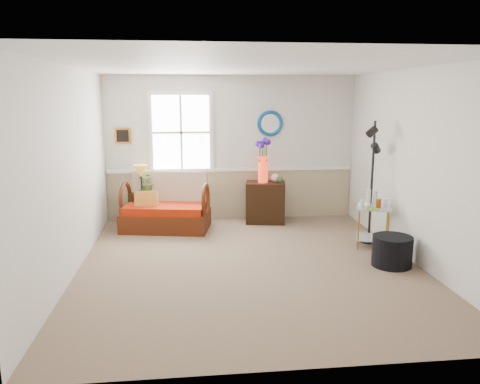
{
  "coord_description": "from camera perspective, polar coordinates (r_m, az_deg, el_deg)",
  "views": [
    {
      "loc": [
        -0.78,
        -5.93,
        2.22
      ],
      "look_at": [
        -0.1,
        0.21,
        0.96
      ],
      "focal_mm": 35.0,
      "sensor_mm": 36.0,
      "label": 1
    }
  ],
  "objects": [
    {
      "name": "floor",
      "position": [
        6.37,
        1.1,
        -8.85
      ],
      "size": [
        4.5,
        5.0,
        0.01
      ],
      "primitive_type": "cube",
      "color": "#7E644E",
      "rests_on": "ground"
    },
    {
      "name": "wainscot",
      "position": [
        8.62,
        -1.01,
        -0.32
      ],
      "size": [
        4.46,
        0.02,
        0.9
      ],
      "primitive_type": "cube",
      "color": "tan",
      "rests_on": "walls"
    },
    {
      "name": "chair_rail",
      "position": [
        8.53,
        -1.01,
        2.76
      ],
      "size": [
        4.46,
        0.04,
        0.06
      ],
      "primitive_type": "cube",
      "color": "white",
      "rests_on": "walls"
    },
    {
      "name": "loveseat",
      "position": [
        8.0,
        -9.06,
        -1.27
      ],
      "size": [
        1.56,
        1.07,
        0.94
      ],
      "primitive_type": null,
      "rotation": [
        0.0,
        0.0,
        -0.19
      ],
      "color": "#5C1F09",
      "rests_on": "floor"
    },
    {
      "name": "ceiling",
      "position": [
        5.99,
        1.2,
        15.17
      ],
      "size": [
        4.5,
        5.0,
        0.01
      ],
      "primitive_type": "cube",
      "color": "white",
      "rests_on": "walls"
    },
    {
      "name": "mirror",
      "position": [
        8.55,
        3.69,
        8.35
      ],
      "size": [
        0.47,
        0.07,
        0.47
      ],
      "primitive_type": "torus",
      "rotation": [
        1.57,
        0.0,
        0.0
      ],
      "color": "#14689F",
      "rests_on": "walls"
    },
    {
      "name": "picture",
      "position": [
        8.51,
        -14.11,
        6.66
      ],
      "size": [
        0.28,
        0.03,
        0.28
      ],
      "primitive_type": "cube",
      "color": "#B57A2A",
      "rests_on": "walls"
    },
    {
      "name": "cabinet",
      "position": [
        8.38,
        3.11,
        -1.27
      ],
      "size": [
        0.75,
        0.55,
        0.73
      ],
      "primitive_type": null,
      "rotation": [
        0.0,
        0.0,
        -0.17
      ],
      "color": "black",
      "rests_on": "floor"
    },
    {
      "name": "floor_lamp",
      "position": [
        7.39,
        15.76,
        1.09
      ],
      "size": [
        0.34,
        0.34,
        1.87
      ],
      "primitive_type": null,
      "rotation": [
        0.0,
        0.0,
        0.32
      ],
      "color": "black",
      "rests_on": "floor"
    },
    {
      "name": "window",
      "position": [
        8.42,
        -7.19,
        7.21
      ],
      "size": [
        1.14,
        0.06,
        1.44
      ],
      "primitive_type": null,
      "color": "white",
      "rests_on": "walls"
    },
    {
      "name": "tabletop_items",
      "position": [
        7.19,
        15.97,
        -0.81
      ],
      "size": [
        0.55,
        0.55,
        0.23
      ],
      "primitive_type": null,
      "rotation": [
        0.0,
        0.0,
        -0.75
      ],
      "color": "silver",
      "rests_on": "side_table"
    },
    {
      "name": "ottoman",
      "position": [
        6.6,
        18.04,
        -6.86
      ],
      "size": [
        0.62,
        0.62,
        0.41
      ],
      "primitive_type": "cylinder",
      "rotation": [
        0.0,
        0.0,
        -0.2
      ],
      "color": "black",
      "rests_on": "floor"
    },
    {
      "name": "flower_vase",
      "position": [
        8.23,
        2.83,
        3.8
      ],
      "size": [
        0.3,
        0.3,
        0.76
      ],
      "primitive_type": null,
      "rotation": [
        0.0,
        0.0,
        -0.44
      ],
      "color": "#F93316",
      "rests_on": "cabinet"
    },
    {
      "name": "throw_pillow",
      "position": [
        7.94,
        -11.36,
        -1.25
      ],
      "size": [
        0.39,
        0.13,
        0.38
      ],
      "primitive_type": null,
      "rotation": [
        0.0,
        0.0,
        -0.09
      ],
      "color": "#CD671C",
      "rests_on": "loveseat"
    },
    {
      "name": "side_table",
      "position": [
        7.3,
        15.92,
        -4.09
      ],
      "size": [
        0.64,
        0.64,
        0.62
      ],
      "primitive_type": null,
      "rotation": [
        0.0,
        0.0,
        -0.37
      ],
      "color": "#B78C27",
      "rests_on": "floor"
    },
    {
      "name": "walls",
      "position": [
        6.05,
        1.15,
        2.78
      ],
      "size": [
        4.51,
        5.01,
        2.6
      ],
      "color": "silver",
      "rests_on": "floor"
    },
    {
      "name": "lamp_stand",
      "position": [
        8.41,
        -11.93,
        -1.99
      ],
      "size": [
        0.42,
        0.42,
        0.58
      ],
      "primitive_type": null,
      "rotation": [
        0.0,
        0.0,
        -0.36
      ],
      "color": "black",
      "rests_on": "floor"
    },
    {
      "name": "table_lamp",
      "position": [
        8.27,
        -11.96,
        1.56
      ],
      "size": [
        0.31,
        0.31,
        0.49
      ],
      "primitive_type": null,
      "rotation": [
        0.0,
        0.0,
        -0.15
      ],
      "color": "#AF862B",
      "rests_on": "lamp_stand"
    },
    {
      "name": "potted_plant",
      "position": [
        8.29,
        -11.15,
        0.86
      ],
      "size": [
        0.46,
        0.46,
        0.27
      ],
      "primitive_type": "imported",
      "rotation": [
        0.0,
        0.0,
        -0.66
      ],
      "color": "#39632C",
      "rests_on": "lamp_stand"
    }
  ]
}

